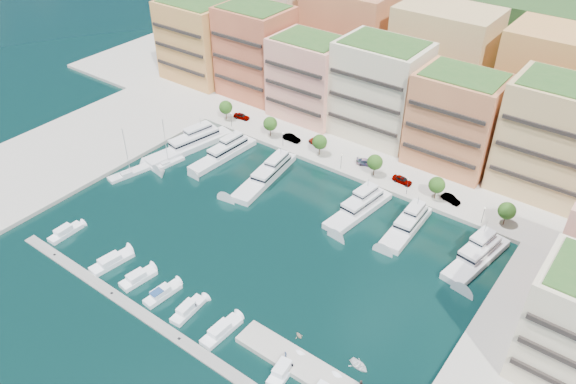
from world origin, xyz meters
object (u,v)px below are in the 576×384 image
object	(u,v)px
tree_1	(270,124)
cruiser_5	(188,310)
sailboat_1	(129,174)
sailboat_2	(167,163)
cruiser_6	(221,331)
yacht_0	(192,144)
lamppost_2	(341,159)
cruiser_3	(138,279)
tree_0	(226,107)
car_0	(242,116)
lamppost_0	(231,117)
tree_5	(507,211)
tree_4	(437,185)
tree_3	(375,162)
car_5	(451,199)
yacht_1	(225,153)
lamppost_3	(408,184)
car_4	(402,180)
car_3	(367,162)
cruiser_4	(162,294)
car_1	(292,138)
yacht_4	(360,208)
lamppost_1	(283,137)
lamppost_4	(484,213)
cruiser_0	(65,233)
cruiser_8	(283,370)
car_2	(318,143)
cruiser_2	(112,262)
yacht_6	(478,255)
tender_2	(359,366)
yacht_2	(267,173)
tree_2	(320,142)
tender_1	(299,335)
yacht_5	(408,224)
person_0	(286,356)

from	to	relation	value
tree_1	cruiser_5	world-z (taller)	tree_1
sailboat_1	sailboat_2	world-z (taller)	same
cruiser_6	yacht_0	bearing A→B (deg)	139.19
lamppost_2	cruiser_3	size ratio (longest dim) A/B	0.56
tree_0	car_0	size ratio (longest dim) A/B	1.19
lamppost_0	tree_5	bearing A→B (deg)	1.73
tree_4	yacht_0	distance (m)	64.02
tree_3	cruiser_5	xyz separation A→B (m)	(-5.30, -58.08, -4.20)
cruiser_3	car_5	bearing A→B (deg)	57.06
tree_4	yacht_1	xyz separation A→B (m)	(-51.89, -14.08, -3.65)
lamppost_0	lamppost_2	bearing A→B (deg)	0.00
lamppost_3	yacht_0	size ratio (longest dim) A/B	0.16
tree_4	sailboat_2	size ratio (longest dim) A/B	0.43
yacht_0	car_4	bearing A→B (deg)	18.03
car_3	cruiser_4	bearing A→B (deg)	148.78
tree_0	car_1	distance (m)	22.35
cruiser_3	tree_1	bearing A→B (deg)	102.75
tree_3	lamppost_2	size ratio (longest dim) A/B	1.35
yacht_4	cruiser_6	distance (m)	44.66
yacht_0	sailboat_2	distance (m)	9.88
lamppost_1	yacht_4	world-z (taller)	yacht_4
lamppost_4	cruiser_0	world-z (taller)	lamppost_4
tree_0	cruiser_0	xyz separation A→B (m)	(6.03, -58.08, -4.20)
cruiser_8	car_2	bearing A→B (deg)	119.84
tree_5	car_5	world-z (taller)	tree_5
cruiser_2	yacht_6	bearing A→B (deg)	37.80
tree_5	car_4	size ratio (longest dim) A/B	1.16
tree_4	car_2	world-z (taller)	tree_4
lamppost_3	cruiser_3	world-z (taller)	lamppost_3
lamppost_4	tender_2	distance (m)	47.65
yacht_2	lamppost_1	bearing A→B (deg)	110.95
cruiser_4	tree_2	bearing A→B (deg)	93.93
car_2	car_0	bearing A→B (deg)	102.50
tree_3	tree_1	bearing A→B (deg)	180.00
tender_1	car_3	distance (m)	56.58
yacht_5	sailboat_1	bearing A→B (deg)	-161.00
yacht_2	car_0	world-z (taller)	yacht_2
tender_2	person_0	size ratio (longest dim) A/B	1.92
cruiser_8	car_4	xyz separation A→B (m)	(-9.37, 59.31, 1.29)
yacht_4	tender_2	world-z (taller)	yacht_4
lamppost_2	cruiser_8	world-z (taller)	lamppost_2
yacht_0	cruiser_3	bearing A→B (deg)	-57.28
yacht_0	tree_0	bearing A→B (deg)	97.54
lamppost_0	tree_0	bearing A→B (deg)	150.10
lamppost_3	cruiser_5	size ratio (longest dim) A/B	0.55
lamppost_2	yacht_1	bearing A→B (deg)	-157.10
lamppost_3	tree_1	bearing A→B (deg)	176.87
cruiser_0	cruiser_4	bearing A→B (deg)	-0.03
yacht_2	cruiser_5	distance (m)	45.72
tree_4	car_1	size ratio (longest dim) A/B	1.13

